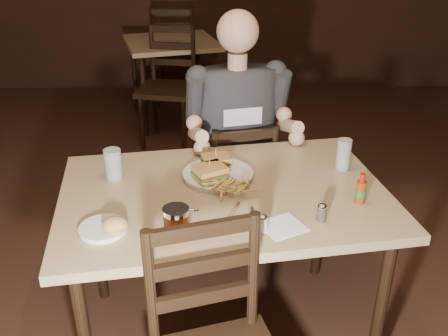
{
  "coord_description": "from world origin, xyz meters",
  "views": [
    {
      "loc": [
        0.27,
        -2.12,
        1.77
      ],
      "look_at": [
        0.3,
        -0.28,
        0.85
      ],
      "focal_mm": 40.0,
      "sensor_mm": 36.0,
      "label": 1
    }
  ],
  "objects_px": {
    "bg_chair_near": "(167,89)",
    "side_plate": "(104,229)",
    "syrup_dispenser": "(176,223)",
    "glass_left": "(113,164)",
    "bg_table": "(171,50)",
    "main_table": "(224,206)",
    "bg_chair_far": "(176,55)",
    "glass_right": "(344,155)",
    "chair_far": "(235,188)",
    "hot_sauce": "(361,188)",
    "dinner_plate": "(218,175)",
    "diner": "(239,108)"
  },
  "relations": [
    {
      "from": "chair_far",
      "to": "syrup_dispenser",
      "type": "bearing_deg",
      "value": 63.24
    },
    {
      "from": "glass_right",
      "to": "main_table",
      "type": "bearing_deg",
      "value": -160.09
    },
    {
      "from": "bg_table",
      "to": "glass_right",
      "type": "xyz_separation_m",
      "value": [
        0.97,
        -2.61,
        0.16
      ]
    },
    {
      "from": "bg_chair_near",
      "to": "syrup_dispenser",
      "type": "bearing_deg",
      "value": -72.46
    },
    {
      "from": "main_table",
      "to": "dinner_plate",
      "type": "relative_size",
      "value": 4.91
    },
    {
      "from": "dinner_plate",
      "to": "side_plate",
      "type": "height_order",
      "value": "dinner_plate"
    },
    {
      "from": "bg_chair_far",
      "to": "side_plate",
      "type": "distance_m",
      "value": 3.64
    },
    {
      "from": "syrup_dispenser",
      "to": "side_plate",
      "type": "xyz_separation_m",
      "value": [
        -0.27,
        0.04,
        -0.05
      ]
    },
    {
      "from": "glass_right",
      "to": "chair_far",
      "type": "bearing_deg",
      "value": 134.38
    },
    {
      "from": "syrup_dispenser",
      "to": "side_plate",
      "type": "relative_size",
      "value": 0.7
    },
    {
      "from": "syrup_dispenser",
      "to": "glass_left",
      "type": "bearing_deg",
      "value": 114.84
    },
    {
      "from": "bg_table",
      "to": "syrup_dispenser",
      "type": "relative_size",
      "value": 8.32
    },
    {
      "from": "chair_far",
      "to": "hot_sauce",
      "type": "relative_size",
      "value": 6.59
    },
    {
      "from": "diner",
      "to": "side_plate",
      "type": "height_order",
      "value": "diner"
    },
    {
      "from": "dinner_plate",
      "to": "glass_left",
      "type": "relative_size",
      "value": 2.19
    },
    {
      "from": "bg_table",
      "to": "diner",
      "type": "relative_size",
      "value": 1.03
    },
    {
      "from": "main_table",
      "to": "dinner_plate",
      "type": "xyz_separation_m",
      "value": [
        -0.03,
        0.12,
        0.08
      ]
    },
    {
      "from": "bg_chair_near",
      "to": "diner",
      "type": "distance_m",
      "value": 1.77
    },
    {
      "from": "bg_chair_near",
      "to": "side_plate",
      "type": "height_order",
      "value": "bg_chair_near"
    },
    {
      "from": "glass_right",
      "to": "hot_sauce",
      "type": "xyz_separation_m",
      "value": [
        0.0,
        -0.29,
        -0.01
      ]
    },
    {
      "from": "bg_table",
      "to": "dinner_plate",
      "type": "relative_size",
      "value": 3.34
    },
    {
      "from": "chair_far",
      "to": "bg_chair_far",
      "type": "xyz_separation_m",
      "value": [
        -0.51,
        2.69,
        0.08
      ]
    },
    {
      "from": "side_plate",
      "to": "glass_left",
      "type": "bearing_deg",
      "value": 94.62
    },
    {
      "from": "hot_sauce",
      "to": "side_plate",
      "type": "height_order",
      "value": "hot_sauce"
    },
    {
      "from": "chair_far",
      "to": "bg_chair_near",
      "type": "height_order",
      "value": "bg_chair_near"
    },
    {
      "from": "glass_right",
      "to": "bg_chair_near",
      "type": "bearing_deg",
      "value": 115.22
    },
    {
      "from": "main_table",
      "to": "side_plate",
      "type": "relative_size",
      "value": 8.52
    },
    {
      "from": "chair_far",
      "to": "side_plate",
      "type": "bearing_deg",
      "value": 48.68
    },
    {
      "from": "main_table",
      "to": "bg_chair_far",
      "type": "distance_m",
      "value": 3.38
    },
    {
      "from": "chair_far",
      "to": "bg_chair_near",
      "type": "bearing_deg",
      "value": -85.0
    },
    {
      "from": "hot_sauce",
      "to": "syrup_dispenser",
      "type": "bearing_deg",
      "value": -161.89
    },
    {
      "from": "dinner_plate",
      "to": "bg_chair_far",
      "type": "bearing_deg",
      "value": 97.35
    },
    {
      "from": "chair_far",
      "to": "diner",
      "type": "xyz_separation_m",
      "value": [
        0.01,
        -0.05,
        0.49
      ]
    },
    {
      "from": "bg_chair_far",
      "to": "hot_sauce",
      "type": "relative_size",
      "value": 7.84
    },
    {
      "from": "bg_table",
      "to": "side_plate",
      "type": "bearing_deg",
      "value": -89.89
    },
    {
      "from": "bg_table",
      "to": "syrup_dispenser",
      "type": "height_order",
      "value": "syrup_dispenser"
    },
    {
      "from": "hot_sauce",
      "to": "diner",
      "type": "bearing_deg",
      "value": 122.17
    },
    {
      "from": "main_table",
      "to": "chair_far",
      "type": "distance_m",
      "value": 0.72
    },
    {
      "from": "main_table",
      "to": "syrup_dispenser",
      "type": "distance_m",
      "value": 0.39
    },
    {
      "from": "bg_table",
      "to": "bg_chair_far",
      "type": "relative_size",
      "value": 0.99
    },
    {
      "from": "glass_right",
      "to": "syrup_dispenser",
      "type": "relative_size",
      "value": 1.2
    },
    {
      "from": "bg_table",
      "to": "diner",
      "type": "bearing_deg",
      "value": -76.51
    },
    {
      "from": "dinner_plate",
      "to": "glass_right",
      "type": "bearing_deg",
      "value": 7.23
    },
    {
      "from": "bg_table",
      "to": "hot_sauce",
      "type": "xyz_separation_m",
      "value": [
        0.97,
        -2.9,
        0.15
      ]
    },
    {
      "from": "chair_far",
      "to": "bg_chair_near",
      "type": "distance_m",
      "value": 1.68
    },
    {
      "from": "bg_table",
      "to": "chair_far",
      "type": "distance_m",
      "value": 2.22
    },
    {
      "from": "syrup_dispenser",
      "to": "main_table",
      "type": "bearing_deg",
      "value": 53.79
    },
    {
      "from": "bg_chair_far",
      "to": "syrup_dispenser",
      "type": "relative_size",
      "value": 8.42
    },
    {
      "from": "dinner_plate",
      "to": "glass_right",
      "type": "distance_m",
      "value": 0.56
    },
    {
      "from": "main_table",
      "to": "bg_table",
      "type": "bearing_deg",
      "value": 98.97
    }
  ]
}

